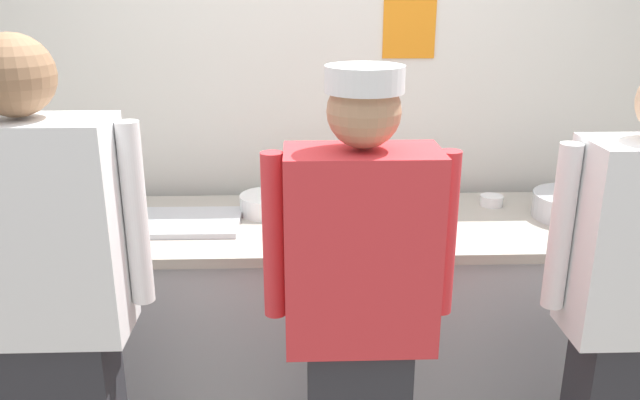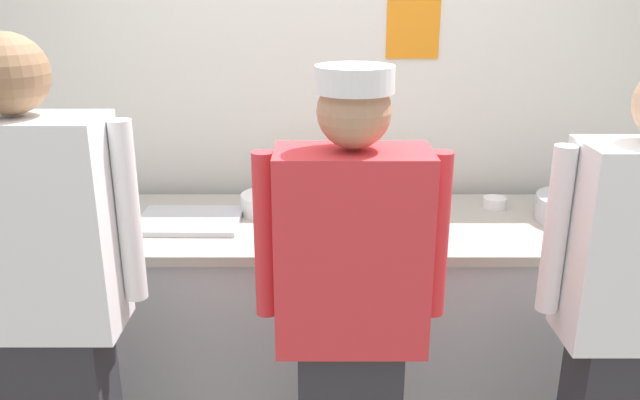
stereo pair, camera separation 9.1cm
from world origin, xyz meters
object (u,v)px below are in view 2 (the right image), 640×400
Objects in this scene: chef_center at (351,314)px; plate_stack_front at (269,203)px; plate_stack_rear at (400,199)px; ramekin_yellow_sauce at (88,230)px; ramekin_green_sauce at (86,205)px; deli_cup at (121,217)px; mixing_bowl_steel at (578,209)px; ramekin_red_sauce at (495,202)px; sheet_tray at (190,221)px; chef_far_right at (635,316)px; chef_near_left at (44,303)px; squeeze_bottle_primary at (326,185)px; chefs_knife at (335,234)px.

plate_stack_front is at bearing 110.10° from chef_center.
plate_stack_rear is 2.45× the size of ramekin_yellow_sauce.
plate_stack_front is at bearing -1.96° from ramekin_green_sauce.
deli_cup is (0.22, -0.20, 0.02)m from ramekin_green_sauce.
mixing_bowl_steel is (0.74, -0.15, 0.00)m from plate_stack_rear.
deli_cup is at bearing -177.87° from mixing_bowl_steel.
chef_center reaches higher than mixing_bowl_steel.
chef_center is at bearing -126.25° from ramekin_red_sauce.
chef_far_right is at bearing -25.77° from sheet_tray.
chef_far_right is at bearing -78.23° from ramekin_red_sauce.
chef_center is 15.83× the size of ramekin_red_sauce.
mixing_bowl_steel is (1.96, 0.79, 0.03)m from chef_near_left.
deli_cup reaches higher than ramekin_green_sauce.
ramekin_yellow_sauce is (-0.96, -0.37, -0.08)m from squeeze_bottle_primary.
squeeze_bottle_primary is at bearing 178.30° from ramekin_red_sauce.
ramekin_red_sauce is at bearing 151.20° from mixing_bowl_steel.
plate_stack_front is at bearing 135.64° from chefs_knife.
plate_stack_front is at bearing 143.98° from chef_far_right.
chefs_knife is (-0.93, 0.61, 0.04)m from chef_far_right.
ramekin_green_sauce reaches higher than sheet_tray.
plate_stack_rear is 2.16× the size of ramekin_red_sauce.
deli_cup is (-0.60, -0.18, 0.00)m from plate_stack_front.
plate_stack_rear is at bearing 47.32° from chefs_knife.
ramekin_green_sauce is at bearing -179.35° from plate_stack_rear.
ramekin_green_sauce is (-0.19, 0.92, 0.01)m from chef_near_left.
squeeze_bottle_primary is (0.58, 0.23, 0.09)m from sheet_tray.
chef_far_right is at bearing 0.33° from chef_near_left.
chef_center is 0.98m from squeeze_bottle_primary.
squeeze_bottle_primary is at bearing 17.09° from deli_cup.
squeeze_bottle_primary reaches higher than ramekin_green_sauce.
ramekin_green_sauce is (-0.11, 0.31, 0.00)m from ramekin_yellow_sauce.
chef_far_right is 1.72m from sheet_tray.
plate_stack_rear reaches higher than ramekin_green_sauce.
chef_near_left is at bearing -125.13° from plate_stack_front.
plate_stack_front reaches higher than ramekin_green_sauce.
chef_far_right is 6.01× the size of chefs_knife.
ramekin_red_sauce is (0.70, 0.95, 0.05)m from chef_center.
chef_center is 1.18m from ramekin_red_sauce.
chef_near_left is 1.33m from squeeze_bottle_primary.
chef_near_left reaches higher than chef_far_right.
plate_stack_front is 0.63m from deli_cup.
chefs_knife is (1.11, -0.31, -0.02)m from ramekin_green_sauce.
chef_near_left reaches higher than ramekin_yellow_sauce.
ramekin_red_sauce is at bearing 3.62° from plate_stack_front.
chef_near_left is at bearing -92.12° from deli_cup.
plate_stack_rear is 0.44m from ramekin_red_sauce.
chef_near_left reaches higher than squeeze_bottle_primary.
chef_near_left reaches higher than ramekin_red_sauce.
chef_center is at bearing -30.42° from ramekin_yellow_sauce.
squeeze_bottle_primary is 2.35× the size of deli_cup.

